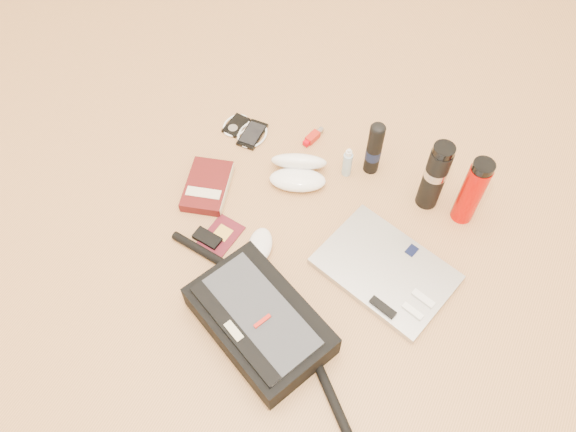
{
  "coord_description": "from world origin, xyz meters",
  "views": [
    {
      "loc": [
        0.38,
        -0.69,
        1.47
      ],
      "look_at": [
        -0.05,
        0.13,
        0.06
      ],
      "focal_mm": 35.0,
      "sensor_mm": 36.0,
      "label": 1
    }
  ],
  "objects_px": {
    "book": "(208,186)",
    "messenger_bag": "(259,320)",
    "laptop": "(386,270)",
    "thermos_red": "(472,192)",
    "thermos_black": "(435,176)"
  },
  "relations": [
    {
      "from": "book",
      "to": "messenger_bag",
      "type": "bearing_deg",
      "value": -59.4
    },
    {
      "from": "laptop",
      "to": "thermos_red",
      "type": "distance_m",
      "value": 0.35
    },
    {
      "from": "book",
      "to": "thermos_black",
      "type": "xyz_separation_m",
      "value": [
        0.64,
        0.28,
        0.12
      ]
    },
    {
      "from": "thermos_black",
      "to": "laptop",
      "type": "bearing_deg",
      "value": -93.65
    },
    {
      "from": "book",
      "to": "thermos_black",
      "type": "bearing_deg",
      "value": 6.05
    },
    {
      "from": "thermos_black",
      "to": "thermos_red",
      "type": "xyz_separation_m",
      "value": [
        0.12,
        -0.0,
        -0.01
      ]
    },
    {
      "from": "thermos_black",
      "to": "thermos_red",
      "type": "height_order",
      "value": "thermos_black"
    },
    {
      "from": "laptop",
      "to": "thermos_red",
      "type": "bearing_deg",
      "value": 79.91
    },
    {
      "from": "laptop",
      "to": "book",
      "type": "height_order",
      "value": "same"
    },
    {
      "from": "thermos_black",
      "to": "thermos_red",
      "type": "relative_size",
      "value": 1.02
    },
    {
      "from": "book",
      "to": "thermos_black",
      "type": "distance_m",
      "value": 0.71
    },
    {
      "from": "messenger_bag",
      "to": "laptop",
      "type": "height_order",
      "value": "messenger_bag"
    },
    {
      "from": "laptop",
      "to": "book",
      "type": "relative_size",
      "value": 1.87
    },
    {
      "from": "book",
      "to": "thermos_red",
      "type": "relative_size",
      "value": 0.89
    },
    {
      "from": "thermos_black",
      "to": "book",
      "type": "bearing_deg",
      "value": -156.27
    }
  ]
}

